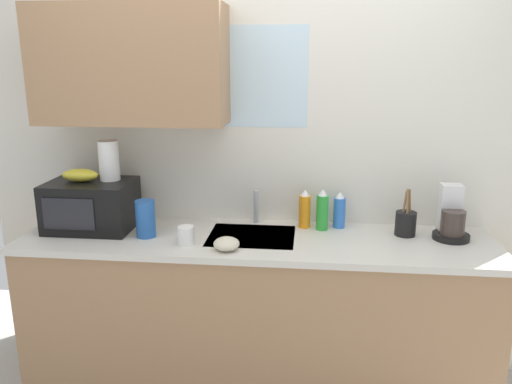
% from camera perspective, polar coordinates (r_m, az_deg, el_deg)
% --- Properties ---
extents(kitchen_wall_assembly, '(3.29, 0.42, 2.50)m').
position_cam_1_polar(kitchen_wall_assembly, '(2.91, -2.00, 5.61)').
color(kitchen_wall_assembly, silver).
rests_on(kitchen_wall_assembly, ground).
extents(counter_unit, '(2.52, 0.63, 0.90)m').
position_cam_1_polar(counter_unit, '(2.89, -0.01, -13.38)').
color(counter_unit, '#9E7551').
rests_on(counter_unit, ground).
extents(sink_faucet, '(0.03, 0.03, 0.20)m').
position_cam_1_polar(sink_faucet, '(2.91, -0.00, -1.68)').
color(sink_faucet, '#B2B5BA').
rests_on(sink_faucet, counter_unit).
extents(microwave, '(0.46, 0.35, 0.27)m').
position_cam_1_polar(microwave, '(2.95, -18.08, -1.43)').
color(microwave, black).
rests_on(microwave, counter_unit).
extents(banana_bunch, '(0.20, 0.11, 0.07)m').
position_cam_1_polar(banana_bunch, '(2.93, -19.22, 1.81)').
color(banana_bunch, gold).
rests_on(banana_bunch, microwave).
extents(paper_towel_roll, '(0.11, 0.11, 0.22)m').
position_cam_1_polar(paper_towel_roll, '(2.90, -16.24, 3.43)').
color(paper_towel_roll, white).
rests_on(paper_towel_roll, microwave).
extents(coffee_maker, '(0.19, 0.21, 0.28)m').
position_cam_1_polar(coffee_maker, '(2.87, 21.13, -2.82)').
color(coffee_maker, black).
rests_on(coffee_maker, counter_unit).
extents(dish_soap_bottle_orange, '(0.07, 0.07, 0.22)m').
position_cam_1_polar(dish_soap_bottle_orange, '(2.85, 5.51, -2.00)').
color(dish_soap_bottle_orange, orange).
rests_on(dish_soap_bottle_orange, counter_unit).
extents(dish_soap_bottle_green, '(0.07, 0.07, 0.23)m').
position_cam_1_polar(dish_soap_bottle_green, '(2.82, 7.48, -2.11)').
color(dish_soap_bottle_green, green).
rests_on(dish_soap_bottle_green, counter_unit).
extents(dish_soap_bottle_blue, '(0.07, 0.07, 0.21)m').
position_cam_1_polar(dish_soap_bottle_blue, '(2.88, 9.38, -2.11)').
color(dish_soap_bottle_blue, blue).
rests_on(dish_soap_bottle_blue, counter_unit).
extents(cereal_canister, '(0.10, 0.10, 0.20)m').
position_cam_1_polar(cereal_canister, '(2.75, -12.35, -2.96)').
color(cereal_canister, '#2659A5').
rests_on(cereal_canister, counter_unit).
extents(mug_white, '(0.08, 0.08, 0.09)m').
position_cam_1_polar(mug_white, '(2.62, -7.90, -4.86)').
color(mug_white, white).
rests_on(mug_white, counter_unit).
extents(utensil_crock, '(0.11, 0.11, 0.26)m').
position_cam_1_polar(utensil_crock, '(2.84, 16.51, -3.35)').
color(utensil_crock, black).
rests_on(utensil_crock, counter_unit).
extents(small_bowl, '(0.13, 0.13, 0.06)m').
position_cam_1_polar(small_bowl, '(2.53, -3.34, -5.85)').
color(small_bowl, beige).
rests_on(small_bowl, counter_unit).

